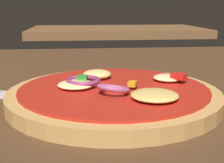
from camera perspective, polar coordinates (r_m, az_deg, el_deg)
name	(u,v)px	position (r m, az deg, el deg)	size (l,w,h in m)	color
dining_table	(139,110)	(0.39, 5.09, -5.36)	(1.39, 0.91, 0.04)	#4C301C
pizza	(114,94)	(0.36, 0.36, -2.33)	(0.24, 0.24, 0.03)	tan
background_table	(117,31)	(1.64, 0.85, 9.25)	(0.89, 0.49, 0.04)	brown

